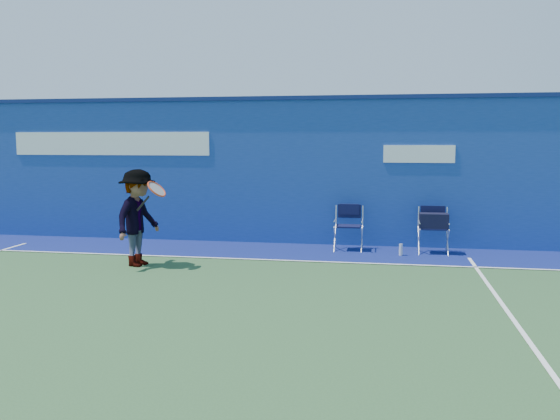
% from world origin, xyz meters
% --- Properties ---
extents(ground, '(80.00, 80.00, 0.00)m').
position_xyz_m(ground, '(0.00, 0.00, 0.00)').
color(ground, '#2C502A').
rests_on(ground, ground).
extents(stadium_wall, '(24.00, 0.50, 3.08)m').
position_xyz_m(stadium_wall, '(-0.00, 5.20, 1.55)').
color(stadium_wall, navy).
rests_on(stadium_wall, ground).
extents(out_of_bounds_strip, '(24.00, 1.80, 0.01)m').
position_xyz_m(out_of_bounds_strip, '(0.00, 4.10, 0.00)').
color(out_of_bounds_strip, navy).
rests_on(out_of_bounds_strip, ground).
extents(court_lines, '(24.00, 12.00, 0.01)m').
position_xyz_m(court_lines, '(0.00, 0.60, 0.01)').
color(court_lines, white).
rests_on(court_lines, out_of_bounds_strip).
extents(directors_chair_left, '(0.53, 0.49, 0.90)m').
position_xyz_m(directors_chair_left, '(2.25, 4.47, 0.30)').
color(directors_chair_left, silver).
rests_on(directors_chair_left, ground).
extents(directors_chair_right, '(0.54, 0.48, 0.90)m').
position_xyz_m(directors_chair_right, '(3.88, 4.42, 0.38)').
color(directors_chair_right, silver).
rests_on(directors_chair_right, ground).
extents(water_bottle, '(0.07, 0.07, 0.23)m').
position_xyz_m(water_bottle, '(3.26, 4.06, 0.11)').
color(water_bottle, silver).
rests_on(water_bottle, ground).
extents(tennis_player, '(0.99, 1.19, 1.68)m').
position_xyz_m(tennis_player, '(-1.26, 2.38, 0.84)').
color(tennis_player, '#EA4738').
rests_on(tennis_player, ground).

